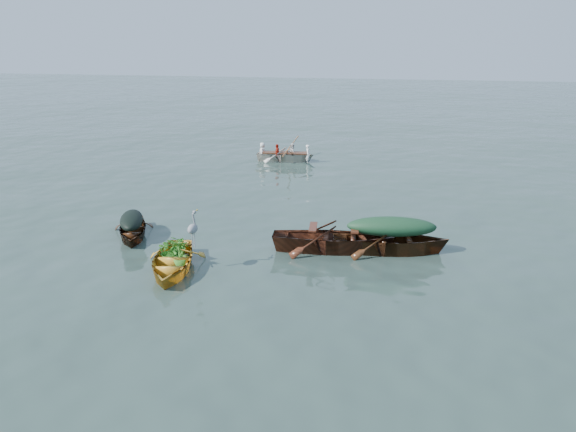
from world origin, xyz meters
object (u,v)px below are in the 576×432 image
yellow_dinghy (172,271)px  dark_covered_boat (133,237)px  green_tarp_boat (390,252)px  rowed_boat (285,161)px  open_wooden_boat (333,251)px  heron (193,235)px

yellow_dinghy → dark_covered_boat: 3.02m
green_tarp_boat → rowed_boat: bearing=17.8°
dark_covered_boat → green_tarp_boat: green_tarp_boat is taller
open_wooden_boat → heron: bearing=116.0°
dark_covered_boat → rowed_boat: size_ratio=0.83×
dark_covered_boat → green_tarp_boat: 7.39m
green_tarp_boat → yellow_dinghy: bearing=106.7°
rowed_boat → open_wooden_boat: bearing=-166.0°
open_wooden_boat → yellow_dinghy: bearing=114.2°
heron → open_wooden_boat: bearing=18.8°
open_wooden_boat → heron: (-3.16, -2.09, 0.92)m
yellow_dinghy → green_tarp_boat: size_ratio=0.78×
yellow_dinghy → heron: size_ratio=3.67×
rowed_boat → heron: size_ratio=4.10×
heron → yellow_dinghy: bearing=-174.8°
green_tarp_boat → open_wooden_boat: open_wooden_boat is taller
green_tarp_boat → rowed_boat: 12.18m
open_wooden_boat → rowed_boat: open_wooden_boat is taller
open_wooden_boat → rowed_boat: (-4.02, 11.10, 0.00)m
yellow_dinghy → green_tarp_boat: 5.77m
rowed_boat → heron: bearing=177.8°
green_tarp_boat → rowed_boat: (-5.53, 10.85, 0.00)m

